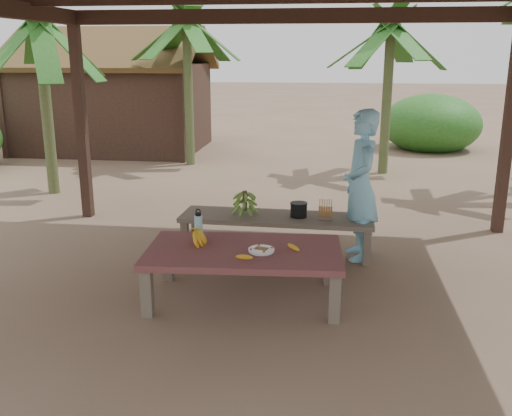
# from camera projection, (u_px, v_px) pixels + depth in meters

# --- Properties ---
(ground) EXTENTS (80.00, 80.00, 0.00)m
(ground) POSITION_uv_depth(u_px,v_px,m) (264.00, 290.00, 5.61)
(ground) COLOR brown
(ground) RESTS_ON ground
(work_table) EXTENTS (1.85, 1.10, 0.50)m
(work_table) POSITION_uv_depth(u_px,v_px,m) (244.00, 256.00, 5.30)
(work_table) COLOR brown
(work_table) RESTS_ON ground
(bench) EXTENTS (2.22, 0.67, 0.45)m
(bench) POSITION_uv_depth(u_px,v_px,m) (276.00, 220.00, 6.55)
(bench) COLOR brown
(bench) RESTS_ON ground
(ripe_banana_bunch) EXTENTS (0.31, 0.29, 0.15)m
(ripe_banana_bunch) POSITION_uv_depth(u_px,v_px,m) (193.00, 236.00, 5.41)
(ripe_banana_bunch) COLOR yellow
(ripe_banana_bunch) RESTS_ON work_table
(plate) EXTENTS (0.24, 0.24, 0.04)m
(plate) POSITION_uv_depth(u_px,v_px,m) (261.00, 250.00, 5.20)
(plate) COLOR white
(plate) RESTS_ON work_table
(loose_banana_front) EXTENTS (0.16, 0.10, 0.04)m
(loose_banana_front) POSITION_uv_depth(u_px,v_px,m) (244.00, 257.00, 5.01)
(loose_banana_front) COLOR yellow
(loose_banana_front) RESTS_ON work_table
(loose_banana_side) EXTENTS (0.15, 0.13, 0.04)m
(loose_banana_side) POSITION_uv_depth(u_px,v_px,m) (294.00, 247.00, 5.27)
(loose_banana_side) COLOR yellow
(loose_banana_side) RESTS_ON work_table
(water_flask) EXTENTS (0.08, 0.08, 0.29)m
(water_flask) POSITION_uv_depth(u_px,v_px,m) (198.00, 226.00, 5.58)
(water_flask) COLOR #43B6D2
(water_flask) RESTS_ON work_table
(green_banana_stalk) EXTENTS (0.26, 0.26, 0.29)m
(green_banana_stalk) POSITION_uv_depth(u_px,v_px,m) (245.00, 202.00, 6.56)
(green_banana_stalk) COLOR #598C2D
(green_banana_stalk) RESTS_ON bench
(cooking_pot) EXTENTS (0.19, 0.19, 0.16)m
(cooking_pot) POSITION_uv_depth(u_px,v_px,m) (299.00, 210.00, 6.48)
(cooking_pot) COLOR black
(cooking_pot) RESTS_ON bench
(skewer_rack) EXTENTS (0.18, 0.09, 0.24)m
(skewer_rack) POSITION_uv_depth(u_px,v_px,m) (326.00, 209.00, 6.37)
(skewer_rack) COLOR #A57F47
(skewer_rack) RESTS_ON bench
(woman) EXTENTS (0.51, 0.68, 1.68)m
(woman) POSITION_uv_depth(u_px,v_px,m) (360.00, 185.00, 6.30)
(woman) COLOR #77BFE0
(woman) RESTS_ON ground
(hut) EXTENTS (4.40, 3.43, 2.85)m
(hut) POSITION_uv_depth(u_px,v_px,m) (115.00, 103.00, 13.53)
(hut) COLOR black
(hut) RESTS_ON ground
(banana_plant_n) EXTENTS (1.80, 1.80, 2.98)m
(banana_plant_n) POSITION_uv_depth(u_px,v_px,m) (390.00, 39.00, 10.42)
(banana_plant_n) COLOR #596638
(banana_plant_n) RESTS_ON ground
(banana_plant_nw) EXTENTS (1.80, 1.80, 3.13)m
(banana_plant_nw) POSITION_uv_depth(u_px,v_px,m) (187.00, 32.00, 11.23)
(banana_plant_nw) COLOR #596638
(banana_plant_nw) RESTS_ON ground
(banana_plant_w) EXTENTS (1.80, 1.80, 2.94)m
(banana_plant_w) POSITION_uv_depth(u_px,v_px,m) (40.00, 39.00, 8.86)
(banana_plant_w) COLOR #596638
(banana_plant_w) RESTS_ON ground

